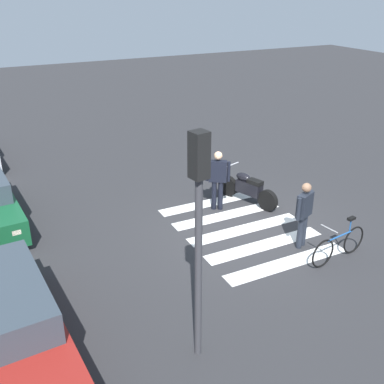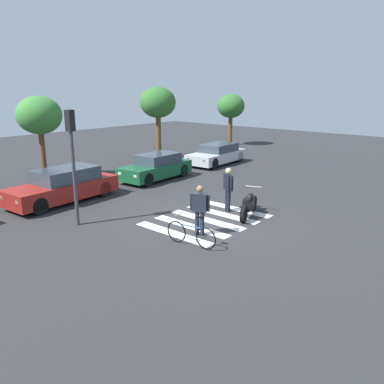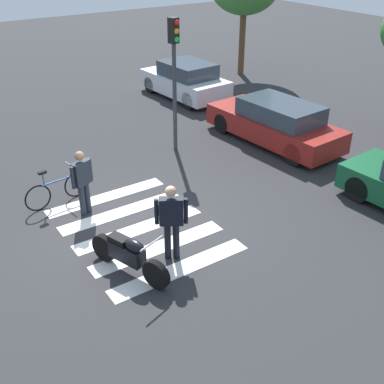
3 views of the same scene
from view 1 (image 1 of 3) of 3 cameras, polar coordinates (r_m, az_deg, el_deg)
name	(u,v)px [view 1 (image 1 of 3)]	position (r m, az deg, el deg)	size (l,w,h in m)	color
ground_plane	(245,229)	(12.14, 6.53, -4.58)	(60.00, 60.00, 0.00)	#2B2B2D
police_motorcycle	(248,188)	(13.40, 6.93, 0.43)	(1.99, 0.90, 1.02)	black
leaning_bicycle	(339,245)	(11.14, 17.73, -6.28)	(0.46, 1.75, 1.01)	black
officer_on_foot	(304,211)	(11.19, 13.70, -2.32)	(0.37, 0.62, 1.67)	#1E232D
officer_by_motorcycle	(218,177)	(12.74, 3.20, 1.90)	(0.43, 0.60, 1.72)	black
crosswalk_stripes	(245,229)	(12.14, 6.53, -4.57)	(4.05, 3.21, 0.01)	silver
car_maroon_wagon	(2,328)	(8.50, -22.45, -15.29)	(4.80, 2.05, 1.40)	black
traffic_light_pole	(198,214)	(6.91, 0.76, -2.75)	(0.35, 0.28, 3.98)	#38383D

